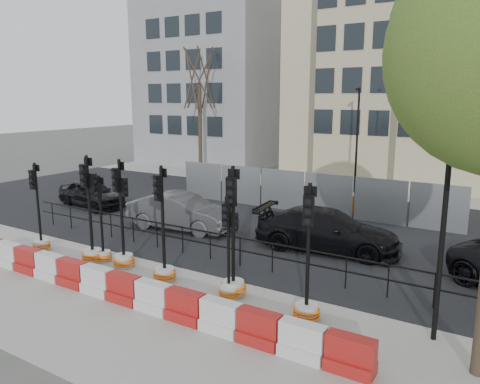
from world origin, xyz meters
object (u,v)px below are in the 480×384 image
Objects in this scene: lamp_post_near at (445,204)px; car_c at (327,230)px; traffic_signal_h at (307,293)px; car_a at (91,194)px; traffic_signal_a at (40,233)px; traffic_signal_d at (123,242)px.

lamp_post_near reaches higher than car_c.
car_a is at bearing 144.42° from traffic_signal_h.
lamp_post_near reaches higher than car_a.
traffic_signal_h is 5.66m from car_c.
traffic_signal_a is 3.81m from traffic_signal_d.
traffic_signal_h is at bearing -104.42° from car_a.
traffic_signal_h is (10.39, 0.09, 0.05)m from traffic_signal_a.
lamp_post_near is at bearing -1.41° from traffic_signal_h.
traffic_signal_a is at bearing -176.81° from lamp_post_near.
traffic_signal_h is 0.83× the size of car_a.
traffic_signal_d is at bearing -177.73° from lamp_post_near.
lamp_post_near reaches higher than traffic_signal_a.
traffic_signal_d reaches higher than traffic_signal_a.
traffic_signal_d is at bearing -117.77° from car_a.
traffic_signal_d is at bearing -5.08° from traffic_signal_a.
lamp_post_near is 18.00m from car_a.
traffic_signal_a reaches higher than car_c.
car_c is at bearing 21.52° from traffic_signal_a.
traffic_signal_d is at bearing 163.41° from traffic_signal_h.
traffic_signal_a is 10.38m from car_c.
traffic_signal_a reaches higher than car_a.
car_c is (-1.59, 5.43, 0.04)m from traffic_signal_h.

